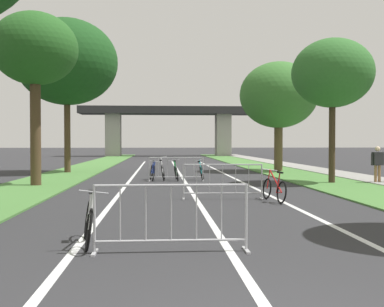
{
  "coord_description": "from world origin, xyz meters",
  "views": [
    {
      "loc": [
        -1.07,
        -3.44,
        1.68
      ],
      "look_at": [
        0.55,
        20.34,
        1.13
      ],
      "focal_mm": 44.04,
      "sensor_mm": 36.0,
      "label": 1
    }
  ],
  "objects": [
    {
      "name": "lane_stripe_center",
      "position": [
        0.0,
        19.15,
        0.0
      ],
      "size": [
        0.14,
        38.3,
        0.01
      ],
      "primitive_type": "cube",
      "color": "silver",
      "rests_on": "ground"
    },
    {
      "name": "tree_left_pine_far",
      "position": [
        -6.15,
        22.79,
        6.08
      ],
      "size": [
        5.53,
        5.53,
        8.44
      ],
      "color": "#4C3823",
      "rests_on": "ground"
    },
    {
      "name": "bicycle_green_2",
      "position": [
        -0.36,
        17.47,
        0.35
      ],
      "size": [
        0.51,
        1.59,
        0.92
      ],
      "rotation": [
        0.0,
        0.0,
        0.04
      ],
      "color": "black",
      "rests_on": "ground"
    },
    {
      "name": "bicycle_teal_1",
      "position": [
        0.79,
        17.58,
        0.36
      ],
      "size": [
        0.49,
        1.63,
        0.93
      ],
      "rotation": [
        0.0,
        0.0,
        -0.13
      ],
      "color": "black",
      "rests_on": "ground"
    },
    {
      "name": "overpass_bridge",
      "position": [
        0.0,
        54.71,
        4.49
      ],
      "size": [
        21.68,
        3.9,
        6.06
      ],
      "color": "#2D2D30",
      "rests_on": "ground"
    },
    {
      "name": "bicycle_red_0",
      "position": [
        2.19,
        9.79,
        0.35
      ],
      "size": [
        0.46,
        1.72,
        0.91
      ],
      "rotation": [
        0.0,
        0.0,
        0.14
      ],
      "color": "black",
      "rests_on": "ground"
    },
    {
      "name": "bicycle_blue_3",
      "position": [
        -1.4,
        17.49,
        0.38
      ],
      "size": [
        0.5,
        1.76,
        0.91
      ],
      "rotation": [
        0.0,
        0.0,
        3.25
      ],
      "color": "black",
      "rests_on": "ground"
    },
    {
      "name": "grass_verge_left",
      "position": [
        -5.87,
        27.08,
        0.03
      ],
      "size": [
        2.99,
        66.2,
        0.05
      ],
      "primitive_type": "cube",
      "color": "#477A38",
      "rests_on": "ground"
    },
    {
      "name": "bicycle_white_5",
      "position": [
        -2.25,
        4.34,
        0.38
      ],
      "size": [
        0.58,
        1.63,
        0.96
      ],
      "rotation": [
        0.0,
        0.0,
        3.32
      ],
      "color": "black",
      "rests_on": "ground"
    },
    {
      "name": "tree_right_cypress_far",
      "position": [
        5.95,
        15.34,
        4.49
      ],
      "size": [
        3.3,
        3.3,
        5.92
      ],
      "color": "#3D2D1E",
      "rests_on": "ground"
    },
    {
      "name": "sidewalk_path_right",
      "position": [
        8.33,
        27.08,
        0.04
      ],
      "size": [
        1.94,
        66.2,
        0.08
      ],
      "primitive_type": "cube",
      "color": "gray",
      "rests_on": "ground"
    },
    {
      "name": "tree_left_pine_near",
      "position": [
        -5.83,
        14.97,
        5.2
      ],
      "size": [
        3.25,
        3.25,
        6.66
      ],
      "color": "#4C3823",
      "rests_on": "ground"
    },
    {
      "name": "lane_stripe_right_lane",
      "position": [
        2.41,
        19.15,
        0.0
      ],
      "size": [
        0.14,
        38.3,
        0.01
      ],
      "primitive_type": "cube",
      "color": "silver",
      "rests_on": "ground"
    },
    {
      "name": "tree_right_maple_mid",
      "position": [
        5.76,
        23.34,
        4.4
      ],
      "size": [
        4.48,
        4.48,
        6.33
      ],
      "color": "brown",
      "rests_on": "ground"
    },
    {
      "name": "lane_stripe_left_lane",
      "position": [
        -2.41,
        19.15,
        0.0
      ],
      "size": [
        0.14,
        38.3,
        0.01
      ],
      "primitive_type": "cube",
      "color": "silver",
      "rests_on": "ground"
    },
    {
      "name": "crowd_barrier_nearest",
      "position": [
        -0.9,
        3.74,
        0.52
      ],
      "size": [
        2.39,
        0.45,
        1.05
      ],
      "rotation": [
        0.0,
        0.0,
        0.01
      ],
      "color": "#ADADB2",
      "rests_on": "ground"
    },
    {
      "name": "crowd_barrier_third",
      "position": [
        -0.37,
        17.02,
        0.52
      ],
      "size": [
        2.39,
        0.5,
        1.05
      ],
      "rotation": [
        0.0,
        0.0,
        -0.02
      ],
      "color": "#ADADB2",
      "rests_on": "ground"
    },
    {
      "name": "crowd_barrier_second",
      "position": [
        0.78,
        10.38,
        0.52
      ],
      "size": [
        2.4,
        0.56,
        1.05
      ],
      "rotation": [
        0.0,
        0.0,
        -0.05
      ],
      "color": "#ADADB2",
      "rests_on": "ground"
    },
    {
      "name": "grass_verge_right",
      "position": [
        5.87,
        27.08,
        0.03
      ],
      "size": [
        2.99,
        66.2,
        0.05
      ],
      "primitive_type": "cube",
      "color": "#477A38",
      "rests_on": "ground"
    },
    {
      "name": "bicycle_silver_4",
      "position": [
        -0.94,
        17.56,
        0.39
      ],
      "size": [
        0.54,
        1.72,
        1.07
      ],
      "rotation": [
        0.0,
        0.0,
        -0.04
      ],
      "color": "black",
      "rests_on": "ground"
    },
    {
      "name": "pedestrian_with_backpack",
      "position": [
        7.75,
        15.09,
        0.93
      ],
      "size": [
        0.56,
        0.28,
        1.53
      ],
      "rotation": [
        0.0,
        0.0,
        3.22
      ],
      "color": "olive",
      "rests_on": "ground"
    }
  ]
}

